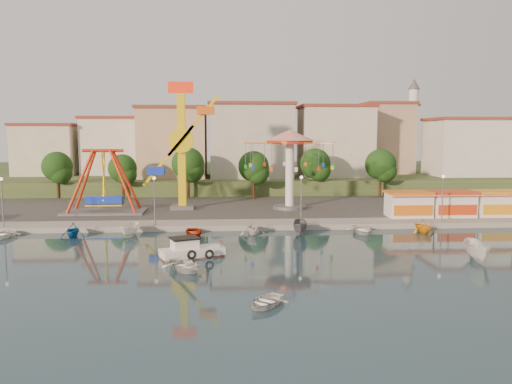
{
  "coord_description": "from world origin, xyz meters",
  "views": [
    {
      "loc": [
        -0.46,
        -41.04,
        10.36
      ],
      "look_at": [
        3.06,
        14.0,
        4.0
      ],
      "focal_mm": 35.0,
      "sensor_mm": 36.0,
      "label": 1
    }
  ],
  "objects": [
    {
      "name": "wave_swinger",
      "position": [
        8.13,
        23.93,
        8.2
      ],
      "size": [
        11.6,
        11.6,
        10.4
      ],
      "color": "#59595E",
      "rests_on": "quay_deck"
    },
    {
      "name": "kamikaze_tower",
      "position": [
        -5.62,
        24.29,
        8.49
      ],
      "size": [
        6.73,
        3.1,
        16.5
      ],
      "color": "#59595E",
      "rests_on": "quay_deck"
    },
    {
      "name": "lamp_post_1",
      "position": [
        -8.0,
        13.0,
        3.1
      ],
      "size": [
        0.14,
        0.14,
        5.0
      ],
      "primitive_type": "cylinder",
      "color": "#59595E",
      "rests_on": "quay_deck"
    },
    {
      "name": "building_7",
      "position": [
        56.03,
        53.7,
        7.38
      ],
      "size": [
        11.59,
        10.93,
        8.76
      ],
      "primitive_type": "cube",
      "color": "beige",
      "rests_on": "hill_terrace"
    },
    {
      "name": "building_3",
      "position": [
        5.6,
        48.8,
        7.6
      ],
      "size": [
        12.59,
        10.5,
        9.2
      ],
      "primitive_type": "cube",
      "color": "beige",
      "rests_on": "hill_terrace"
    },
    {
      "name": "booth_left",
      "position": [
        21.45,
        16.49,
        2.16
      ],
      "size": [
        5.4,
        3.78,
        3.08
      ],
      "color": "white",
      "rests_on": "quay_deck"
    },
    {
      "name": "tree_2",
      "position": [
        -6.0,
        35.81,
        5.92
      ],
      "size": [
        5.02,
        5.02,
        7.85
      ],
      "color": "#382314",
      "rests_on": "quay_deck"
    },
    {
      "name": "minaret",
      "position": [
        36.0,
        54.0,
        12.55
      ],
      "size": [
        2.8,
        2.8,
        18.0
      ],
      "color": "silver",
      "rests_on": "hill_terrace"
    },
    {
      "name": "building_6",
      "position": [
        44.15,
        48.77,
        9.18
      ],
      "size": [
        8.23,
        8.98,
        12.36
      ],
      "primitive_type": "cube",
      "color": "silver",
      "rests_on": "hill_terrace"
    },
    {
      "name": "booth_right",
      "position": [
        32.13,
        16.49,
        2.16
      ],
      "size": [
        5.4,
        3.78,
        3.08
      ],
      "color": "white",
      "rests_on": "quay_deck"
    },
    {
      "name": "moored_boat_7",
      "position": [
        20.55,
        9.8,
        0.76
      ],
      "size": [
        3.09,
        3.38,
        1.51
      ],
      "primitive_type": "imported",
      "rotation": [
        0.0,
        0.0,
        0.24
      ],
      "color": "orange",
      "rests_on": "ground"
    },
    {
      "name": "cabin_motorboat",
      "position": [
        -3.35,
        0.65,
        0.5
      ],
      "size": [
        5.65,
        3.83,
        1.86
      ],
      "rotation": [
        0.0,
        0.0,
        0.38
      ],
      "color": "white",
      "rests_on": "ground"
    },
    {
      "name": "moored_boat_4",
      "position": [
        2.44,
        9.8,
        0.79
      ],
      "size": [
        2.91,
        3.26,
        1.57
      ],
      "primitive_type": "imported",
      "rotation": [
        0.0,
        0.0,
        0.12
      ],
      "color": "silver",
      "rests_on": "ground"
    },
    {
      "name": "moored_boat_0",
      "position": [
        -22.82,
        9.8,
        0.37
      ],
      "size": [
        3.09,
        3.94,
        0.74
      ],
      "primitive_type": "imported",
      "rotation": [
        0.0,
        0.0,
        -0.16
      ],
      "color": "white",
      "rests_on": "ground"
    },
    {
      "name": "quay_deck",
      "position": [
        0.0,
        62.0,
        0.3
      ],
      "size": [
        200.0,
        100.0,
        0.6
      ],
      "primitive_type": "cube",
      "color": "#9E998E",
      "rests_on": "ground"
    },
    {
      "name": "tree_0",
      "position": [
        -26.0,
        36.98,
        5.47
      ],
      "size": [
        4.6,
        4.6,
        7.19
      ],
      "color": "#382314",
      "rests_on": "quay_deck"
    },
    {
      "name": "lamp_post_3",
      "position": [
        24.0,
        13.0,
        3.1
      ],
      "size": [
        0.14,
        0.14,
        5.0
      ],
      "primitive_type": "cylinder",
      "color": "#59595E",
      "rests_on": "quay_deck"
    },
    {
      "name": "building_4",
      "position": [
        19.07,
        52.2,
        7.62
      ],
      "size": [
        10.75,
        9.23,
        9.24
      ],
      "primitive_type": "cube",
      "color": "beige",
      "rests_on": "hill_terrace"
    },
    {
      "name": "tree_4",
      "position": [
        14.0,
        37.35,
        5.75
      ],
      "size": [
        4.86,
        4.86,
        7.6
      ],
      "color": "#382314",
      "rests_on": "quay_deck"
    },
    {
      "name": "lamp_post_2",
      "position": [
        8.0,
        13.0,
        3.1
      ],
      "size": [
        0.14,
        0.14,
        5.0
      ],
      "primitive_type": "cylinder",
      "color": "#59595E",
      "rests_on": "quay_deck"
    },
    {
      "name": "tree_1",
      "position": [
        -16.0,
        36.24,
        5.2
      ],
      "size": [
        4.35,
        4.35,
        6.8
      ],
      "color": "#382314",
      "rests_on": "quay_deck"
    },
    {
      "name": "ground",
      "position": [
        0.0,
        0.0,
        0.0
      ],
      "size": [
        200.0,
        200.0,
        0.0
      ],
      "primitive_type": "plane",
      "color": "#122832",
      "rests_on": "ground"
    },
    {
      "name": "building_2",
      "position": [
        -8.19,
        51.96,
        8.62
      ],
      "size": [
        11.95,
        9.28,
        11.23
      ],
      "primitive_type": "cube",
      "color": "tan",
      "rests_on": "hill_terrace"
    },
    {
      "name": "tree_5",
      "position": [
        24.0,
        35.54,
        5.71
      ],
      "size": [
        4.83,
        4.83,
        7.54
      ],
      "color": "#382314",
      "rests_on": "quay_deck"
    },
    {
      "name": "building_1",
      "position": [
        -21.33,
        51.38,
        7.32
      ],
      "size": [
        12.33,
        9.01,
        8.63
      ],
      "primitive_type": "cube",
      "color": "silver",
      "rests_on": "hill_terrace"
    },
    {
      "name": "pirate_ship_ride",
      "position": [
        -15.42,
        21.83,
        4.39
      ],
      "size": [
        10.0,
        5.0,
        8.0
      ],
      "color": "#59595E",
      "rests_on": "quay_deck"
    },
    {
      "name": "skiff",
      "position": [
        20.4,
        -1.95,
        0.83
      ],
      "size": [
        2.4,
        4.54,
        1.66
      ],
      "primitive_type": "imported",
      "rotation": [
        0.0,
        0.0,
        -0.19
      ],
      "color": "white",
      "rests_on": "ground"
    },
    {
      "name": "moored_boat_1",
      "position": [
        -15.84,
        9.8,
        0.74
      ],
      "size": [
        2.44,
        2.83,
        1.49
      ],
      "primitive_type": "imported",
      "rotation": [
        0.0,
        0.0,
        0.0
      ],
      "color": "#12549E",
      "rests_on": "ground"
    },
    {
      "name": "building_0",
      "position": [
        -33.37,
        46.06,
        8.93
      ],
      "size": [
        9.26,
        9.53,
        11.87
      ],
      "primitive_type": "cube",
      "color": "beige",
      "rests_on": "hill_terrace"
    },
    {
      "name": "moored_boat_2",
      "position": [
        -10.09,
        9.8,
        0.7
      ],
      "size": [
        2.11,
        3.82,
        1.39
      ],
      "primitive_type": "imported",
      "rotation": [
        0.0,
        0.0,
        -0.22
      ],
      "color": "white",
      "rests_on": "ground"
    },
    {
      "name": "moored_boat_5",
      "position": [
        7.44,
        9.8,
        0.76
      ],
      "size": [
        2.04,
        4.09,
        1.51
      ],
      "primitive_type": "imported",
      "rotation": [
        0.0,
        0.0,
        -0.15
      ],
      "color": "#59595E",
      "rests_on": "ground"
    },
    {
      "name": "lamp_post_0",
      "position": [
        -24.0,
        13.0,
        3.1
      ],
      "size": [
        0.14,
        0.14,
        5.0
      ],
      "primitive_type": "cylinder",
      "color": "#59595E",
      "rests_on": "quay_deck"
    },
    {
      "name": "moored_boat_6",
      "position": [
        14.02,
        9.8,
        0.41
      ],
      "size": [
        2.92,
        4.02,
        0.82
      ],
      "primitive_type": "imported",
      "rotation": [
        0.0,
        0.0,
        -0.02
      ],
      "color": "white",
      "rests_on": "ground"
    },
    {
      "name": "tree_3",
      "position": [
        4.0,
        34.36,
        5.55
      ],
      "size": [
        4.68,
        4.68,
        7.32
      ],
      "color": "#382314",
      "rests_on": "quay_deck"
    },
    {
      "name": "rowboat_a",
      "position": [
        -3.49,
        -3.54,
        0.41
      ],
      "size": [
        4.37,
        4.84,
        0.82
      ],
      "primitive_type": "imported",
      "rotation": [
        0.0,
        0.0,
        0.49
      ],
      "color": "white",
      "rests_on": "ground"
    },
    {
      "name": "moored_boat_3",
      "position": [
        -3.65,
        9.8,
        0.37
      ],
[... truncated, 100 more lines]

